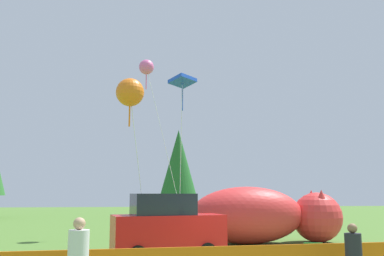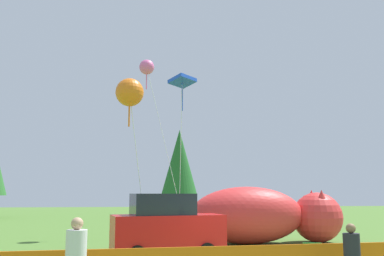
{
  "view_description": "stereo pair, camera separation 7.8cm",
  "coord_description": "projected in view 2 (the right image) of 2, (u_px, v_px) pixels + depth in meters",
  "views": [
    {
      "loc": [
        -3.29,
        -13.47,
        2.28
      ],
      "look_at": [
        -0.82,
        5.87,
        5.26
      ],
      "focal_mm": 40.0,
      "sensor_mm": 36.0,
      "label": 1
    },
    {
      "loc": [
        -3.21,
        -13.48,
        2.28
      ],
      "look_at": [
        -0.82,
        5.87,
        5.26
      ],
      "focal_mm": 40.0,
      "sensor_mm": 36.0,
      "label": 2
    }
  ],
  "objects": [
    {
      "name": "kite_pink_octopus",
      "position": [
        147.0,
        68.0,
        24.42
      ],
      "size": [
        2.6,
        2.23,
        9.85
      ],
      "color": "silver",
      "rests_on": "ground"
    },
    {
      "name": "horizon_tree_east",
      "position": [
        179.0,
        163.0,
        42.34
      ],
      "size": [
        3.58,
        3.58,
        8.55
      ],
      "color": "brown",
      "rests_on": "ground"
    },
    {
      "name": "kite_orange_flower",
      "position": [
        130.0,
        93.0,
        16.02
      ],
      "size": [
        1.34,
        1.06,
        6.55
      ],
      "color": "silver",
      "rests_on": "ground"
    },
    {
      "name": "inflatable_cat",
      "position": [
        264.0,
        217.0,
        19.61
      ],
      "size": [
        7.29,
        2.86,
        2.58
      ],
      "rotation": [
        0.0,
        0.0,
        0.05
      ],
      "color": "red",
      "rests_on": "ground"
    },
    {
      "name": "parked_car",
      "position": [
        166.0,
        226.0,
        15.49
      ],
      "size": [
        4.21,
        2.33,
        2.27
      ],
      "rotation": [
        0.0,
        0.0,
        0.18
      ],
      "color": "red",
      "rests_on": "ground"
    },
    {
      "name": "kite_blue_box",
      "position": [
        182.0,
        84.0,
        18.34
      ],
      "size": [
        1.26,
        1.45,
        7.26
      ],
      "color": "silver",
      "rests_on": "ground"
    }
  ]
}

